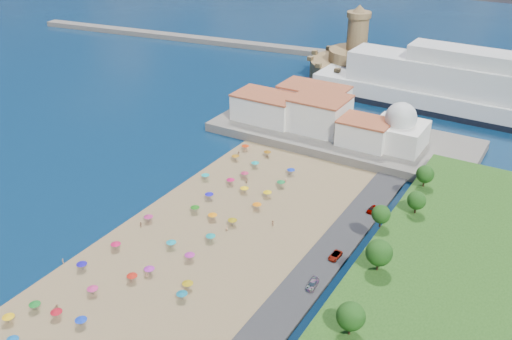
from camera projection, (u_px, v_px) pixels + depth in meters
The scene contains 12 objects.
ground at pixel (193, 233), 145.55m from camera, with size 700.00×700.00×0.00m, color #071938.
terrace at pixel (342, 136), 195.97m from camera, with size 90.00×36.00×3.00m, color #59544C.
jetty at pixel (326, 95), 232.78m from camera, with size 18.00×70.00×2.40m, color #59544C.
breakwater at pixel (197, 39), 311.56m from camera, with size 200.00×7.00×2.60m, color #59544C.
waterfront_buildings at pixel (310, 111), 199.44m from camera, with size 57.00×29.00×11.00m.
domed_building at pixel (399, 130), 181.91m from camera, with size 16.00×16.00×15.00m.
fortress at pixel (355, 64), 253.13m from camera, with size 40.00×40.00×32.40m.
cruise_ship at pixel (493, 96), 209.47m from camera, with size 139.15×23.63×30.30m.
beach_parasols at pixel (159, 248), 135.89m from camera, with size 32.83×114.44×2.20m.
beachgoers at pixel (173, 239), 141.21m from camera, with size 35.03×101.86×1.88m.
parked_cars at pixel (327, 266), 130.87m from camera, with size 2.25×71.45×1.41m.
hillside_trees at pixel (362, 277), 113.86m from camera, with size 12.92×106.19×7.37m.
Camera 1 is at (76.27, -96.29, 81.33)m, focal length 40.00 mm.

